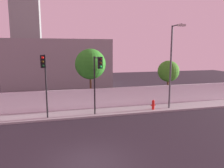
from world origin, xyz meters
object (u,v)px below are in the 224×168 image
traffic_light_left (45,73)px  roadside_tree_leftmost (90,64)px  fire_hydrant (153,104)px  roadside_tree_midleft (168,71)px  traffic_light_center (97,73)px  street_lamp_curbside (172,61)px

traffic_light_left → roadside_tree_leftmost: 5.44m
fire_hydrant → roadside_tree_midleft: bearing=43.9°
traffic_light_center → fire_hydrant: (5.20, 0.67, -3.03)m
street_lamp_curbside → fire_hydrant: bearing=175.8°
roadside_tree_leftmost → roadside_tree_midleft: bearing=-0.0°
traffic_light_left → roadside_tree_midleft: traffic_light_left is taller
traffic_light_left → fire_hydrant: traffic_light_left is taller
traffic_light_left → roadside_tree_midleft: bearing=16.9°
fire_hydrant → roadside_tree_leftmost: bearing=151.3°
traffic_light_left → traffic_light_center: size_ratio=1.04×
fire_hydrant → street_lamp_curbside: bearing=-4.2°
traffic_light_left → street_lamp_curbside: bearing=3.9°
roadside_tree_leftmost → fire_hydrant: bearing=-28.7°
traffic_light_center → roadside_tree_midleft: size_ratio=1.10×
traffic_light_center → roadside_tree_leftmost: 3.55m
traffic_light_left → roadside_tree_midleft: (12.14, 3.70, -0.53)m
traffic_light_center → fire_hydrant: traffic_light_center is taller
fire_hydrant → roadside_tree_midleft: (2.96, 2.85, 2.63)m
roadside_tree_midleft → street_lamp_curbside: bearing=-114.2°
traffic_light_center → roadside_tree_leftmost: bearing=90.1°
street_lamp_curbside → fire_hydrant: (-1.63, 0.12, -3.87)m
roadside_tree_midleft → traffic_light_center: bearing=-156.7°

